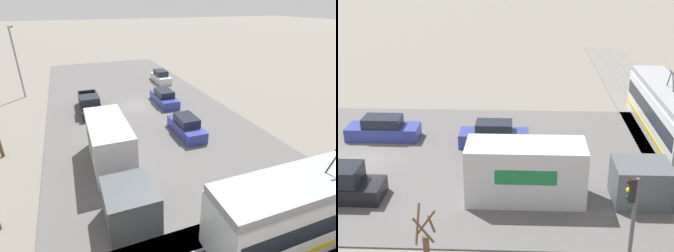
{
  "view_description": "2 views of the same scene",
  "coord_description": "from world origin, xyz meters",
  "views": [
    {
      "loc": [
        6.28,
        25.88,
        10.2
      ],
      "look_at": [
        -0.12,
        9.22,
        1.72
      ],
      "focal_mm": 28.0,
      "sensor_mm": 36.0,
      "label": 1
    },
    {
      "loc": [
        25.68,
        9.83,
        12.63
      ],
      "look_at": [
        1.37,
        8.86,
        2.87
      ],
      "focal_mm": 50.0,
      "sensor_mm": 36.0,
      "label": 2
    }
  ],
  "objects": [
    {
      "name": "light_rail_tram",
      "position": [
        -4.32,
        19.5,
        1.7
      ],
      "size": [
        12.19,
        2.67,
        4.47
      ],
      "color": "silver",
      "rests_on": "ground"
    },
    {
      "name": "sedan_car_0",
      "position": [
        -3.06,
        0.41,
        0.72
      ],
      "size": [
        1.82,
        4.79,
        1.54
      ],
      "rotation": [
        0.0,
        0.0,
        3.14
      ],
      "color": "navy",
      "rests_on": "ground"
    },
    {
      "name": "traffic_light_pole",
      "position": [
        10.63,
        13.91,
        3.04
      ],
      "size": [
        0.28,
        0.47,
        4.64
      ],
      "color": "#47474C",
      "rests_on": "ground"
    },
    {
      "name": "road_surface",
      "position": [
        0.0,
        0.0,
        0.04
      ],
      "size": [
        17.82,
        48.11,
        0.08
      ],
      "color": "#565454",
      "rests_on": "ground"
    },
    {
      "name": "ground_plane",
      "position": [
        0.0,
        0.0,
        0.0
      ],
      "size": [
        320.0,
        320.0,
        0.0
      ],
      "primitive_type": "plane",
      "color": "slate"
    },
    {
      "name": "box_truck",
      "position": [
        4.43,
        11.41,
        1.49
      ],
      "size": [
        2.51,
        10.31,
        3.07
      ],
      "color": "#4C5156",
      "rests_on": "ground"
    },
    {
      "name": "sedan_car_1",
      "position": [
        -2.26,
        7.94,
        0.74
      ],
      "size": [
        1.74,
        4.5,
        1.6
      ],
      "color": "navy",
      "rests_on": "ground"
    }
  ]
}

